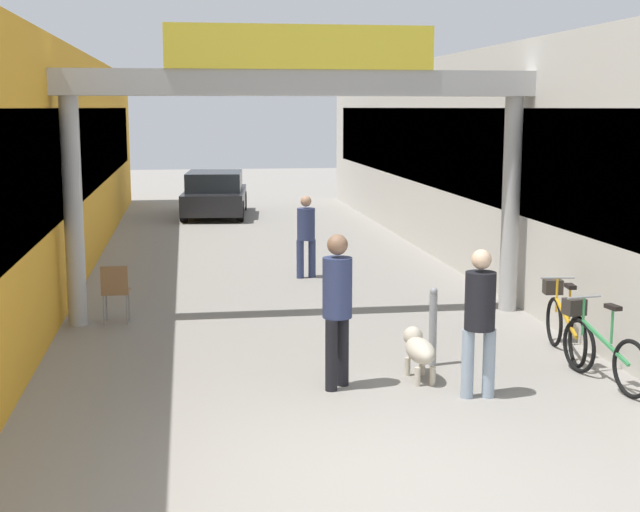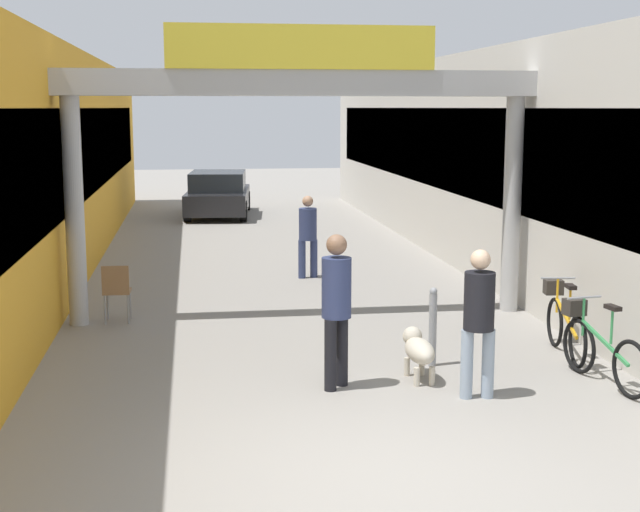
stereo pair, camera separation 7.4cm
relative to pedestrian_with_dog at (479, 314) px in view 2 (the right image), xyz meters
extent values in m
plane|color=gray|center=(-1.47, -1.90, -0.96)|extent=(80.00, 80.00, 0.00)
cube|color=gold|center=(-6.57, 9.10, 1.17)|extent=(3.00, 26.00, 4.27)
cube|color=black|center=(-5.09, 9.10, 1.39)|extent=(0.04, 23.40, 1.71)
cube|color=beige|center=(3.63, 9.10, 1.17)|extent=(3.00, 26.00, 4.27)
cube|color=black|center=(2.15, 9.10, 1.39)|extent=(0.04, 23.40, 1.71)
cylinder|color=#B2B2B2|center=(-4.82, 4.14, 0.73)|extent=(0.28, 0.28, 3.38)
cylinder|color=#B2B2B2|center=(1.88, 4.14, 0.73)|extent=(0.28, 0.28, 3.38)
cube|color=#B2B2B2|center=(-1.47, 4.14, 2.61)|extent=(7.40, 0.44, 0.38)
cube|color=yellow|center=(-1.47, 3.94, 3.12)|extent=(3.96, 0.10, 0.64)
cylinder|color=#8C9EB2|center=(-0.12, 0.01, -0.57)|extent=(0.15, 0.15, 0.78)
cylinder|color=#8C9EB2|center=(0.12, -0.01, -0.57)|extent=(0.15, 0.15, 0.78)
cylinder|color=black|center=(0.00, 0.00, 0.15)|extent=(0.37, 0.37, 0.65)
sphere|color=beige|center=(0.00, 0.00, 0.61)|extent=(0.24, 0.24, 0.22)
cylinder|color=black|center=(-1.42, 0.66, -0.54)|extent=(0.20, 0.20, 0.84)
cylinder|color=black|center=(-1.58, 0.49, -0.54)|extent=(0.20, 0.20, 0.84)
cylinder|color=navy|center=(-1.50, 0.57, 0.22)|extent=(0.48, 0.48, 0.69)
sphere|color=#8C664C|center=(-1.50, 0.57, 0.72)|extent=(0.34, 0.34, 0.24)
cylinder|color=navy|center=(-0.84, 7.36, -0.60)|extent=(0.17, 0.17, 0.73)
cylinder|color=navy|center=(-1.07, 7.31, -0.60)|extent=(0.17, 0.17, 0.73)
cylinder|color=navy|center=(-0.95, 7.33, 0.07)|extent=(0.41, 0.41, 0.60)
sphere|color=tan|center=(-0.95, 7.33, 0.51)|extent=(0.25, 0.25, 0.21)
ellipsoid|color=beige|center=(-0.48, 0.71, -0.60)|extent=(0.33, 0.71, 0.28)
sphere|color=beige|center=(-0.49, 1.03, -0.50)|extent=(0.25, 0.25, 0.24)
sphere|color=white|center=(-0.48, 0.92, -0.61)|extent=(0.17, 0.17, 0.17)
cylinder|color=beige|center=(-0.57, 0.92, -0.85)|extent=(0.07, 0.07, 0.22)
cylinder|color=beige|center=(-0.39, 0.93, -0.85)|extent=(0.07, 0.07, 0.22)
cylinder|color=beige|center=(-0.56, 0.50, -0.85)|extent=(0.07, 0.07, 0.22)
cylinder|color=beige|center=(-0.38, 0.51, -0.85)|extent=(0.07, 0.07, 0.22)
torus|color=black|center=(1.53, 0.74, -0.63)|extent=(0.15, 0.67, 0.67)
torus|color=black|center=(1.68, -0.27, -0.63)|extent=(0.15, 0.67, 0.67)
cube|color=#338C4C|center=(1.61, 0.24, -0.45)|extent=(0.18, 0.94, 0.34)
cylinder|color=#338C4C|center=(1.63, 0.12, -0.23)|extent=(0.04, 0.04, 0.42)
cube|color=black|center=(1.63, 0.12, -0.01)|extent=(0.13, 0.23, 0.05)
cylinder|color=#338C4C|center=(1.54, 0.68, -0.25)|extent=(0.04, 0.04, 0.46)
cylinder|color=gray|center=(1.54, 0.68, -0.01)|extent=(0.46, 0.10, 0.03)
cube|color=#332D28|center=(1.51, 0.88, -0.17)|extent=(0.27, 0.23, 0.20)
torus|color=black|center=(1.73, 1.96, -0.63)|extent=(0.13, 0.67, 0.67)
torus|color=black|center=(1.60, 0.94, -0.63)|extent=(0.13, 0.67, 0.67)
cube|color=gold|center=(1.67, 1.45, -0.45)|extent=(0.15, 0.94, 0.34)
cylinder|color=gold|center=(1.65, 1.33, -0.23)|extent=(0.04, 0.04, 0.42)
cube|color=black|center=(1.65, 1.33, -0.01)|extent=(0.13, 0.23, 0.05)
cylinder|color=gold|center=(1.72, 1.90, -0.25)|extent=(0.04, 0.04, 0.46)
cylinder|color=gray|center=(1.72, 1.90, -0.01)|extent=(0.46, 0.08, 0.03)
cube|color=#332D28|center=(1.75, 2.09, -0.17)|extent=(0.26, 0.23, 0.20)
cylinder|color=gray|center=(-0.16, 1.30, -0.50)|extent=(0.10, 0.10, 0.92)
sphere|color=gray|center=(-0.16, 1.30, -0.01)|extent=(0.10, 0.10, 0.10)
cylinder|color=gray|center=(-4.43, 4.41, -0.74)|extent=(0.03, 0.03, 0.45)
cylinder|color=gray|center=(-4.09, 4.40, -0.74)|extent=(0.03, 0.03, 0.45)
cylinder|color=gray|center=(-4.44, 4.07, -0.74)|extent=(0.03, 0.03, 0.45)
cylinder|color=gray|center=(-4.10, 4.06, -0.74)|extent=(0.03, 0.03, 0.45)
cube|color=olive|center=(-4.26, 4.24, -0.49)|extent=(0.41, 0.41, 0.04)
cube|color=olive|center=(-4.27, 4.06, -0.27)|extent=(0.40, 0.05, 0.40)
cube|color=black|center=(-2.34, 17.50, -0.48)|extent=(2.12, 4.15, 0.60)
cube|color=#1E2328|center=(-2.35, 17.35, 0.09)|extent=(1.78, 2.34, 0.55)
cylinder|color=black|center=(-2.99, 19.02, -0.66)|extent=(0.26, 0.62, 0.60)
cylinder|color=black|center=(-1.41, 18.87, -0.66)|extent=(0.26, 0.62, 0.60)
cylinder|color=black|center=(-3.26, 16.13, -0.66)|extent=(0.26, 0.62, 0.60)
cylinder|color=black|center=(-1.68, 15.98, -0.66)|extent=(0.26, 0.62, 0.60)
camera|label=1|loc=(-3.17, -9.22, 2.25)|focal=50.00mm
camera|label=2|loc=(-3.10, -9.23, 2.25)|focal=50.00mm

